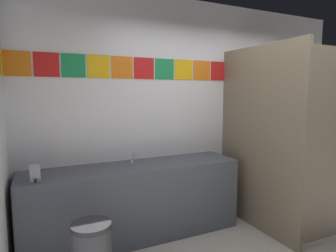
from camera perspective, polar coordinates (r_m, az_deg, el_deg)
The scene contains 6 objects.
wall_back at distance 3.89m, azimuth 6.25°, elevation 3.14°, with size 4.56×0.09×2.80m.
vanity_counter at distance 3.38m, azimuth -6.46°, elevation -14.52°, with size 2.41×0.57×0.83m.
faucet_center at distance 3.32m, azimuth -7.06°, elevation -6.51°, with size 0.04×0.10×0.14m.
soap_dispenser at distance 2.91m, azimuth -24.84°, elevation -8.42°, with size 0.09×0.09×0.16m.
stall_divider at distance 3.53m, azimuth 22.10°, elevation -2.77°, with size 0.92×1.35×2.18m.
toilet at distance 4.37m, azimuth 20.49°, elevation -11.59°, with size 0.39×0.49×0.74m.
Camera 1 is at (-2.03, -1.74, 1.64)m, focal length 30.77 mm.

